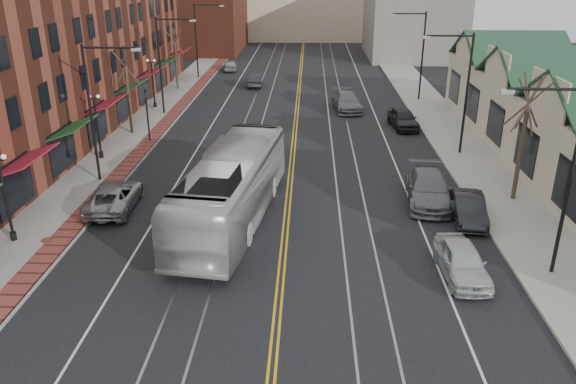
# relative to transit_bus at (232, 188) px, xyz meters

# --- Properties ---
(ground) EXTENTS (160.00, 160.00, 0.00)m
(ground) POSITION_rel_transit_bus_xyz_m (2.74, -10.83, -1.83)
(ground) COLOR black
(ground) RESTS_ON ground
(sidewalk_left) EXTENTS (4.00, 120.00, 0.15)m
(sidewalk_left) POSITION_rel_transit_bus_xyz_m (-9.26, 9.17, -1.76)
(sidewalk_left) COLOR gray
(sidewalk_left) RESTS_ON ground
(sidewalk_right) EXTENTS (4.00, 120.00, 0.15)m
(sidewalk_right) POSITION_rel_transit_bus_xyz_m (14.74, 9.17, -1.76)
(sidewalk_right) COLOR gray
(sidewalk_right) RESTS_ON ground
(building_left) EXTENTS (10.00, 50.00, 11.00)m
(building_left) POSITION_rel_transit_bus_xyz_m (-16.26, 16.17, 3.67)
(building_left) COLOR maroon
(building_left) RESTS_ON ground
(building_right) EXTENTS (8.00, 36.00, 4.60)m
(building_right) POSITION_rel_transit_bus_xyz_m (20.74, 9.17, 0.47)
(building_right) COLOR #BBB190
(building_right) RESTS_ON ground
(backdrop_left) EXTENTS (14.00, 18.00, 14.00)m
(backdrop_left) POSITION_rel_transit_bus_xyz_m (-13.26, 59.17, 5.17)
(backdrop_left) COLOR maroon
(backdrop_left) RESTS_ON ground
(backdrop_mid) EXTENTS (22.00, 14.00, 9.00)m
(backdrop_mid) POSITION_rel_transit_bus_xyz_m (2.74, 74.17, 2.67)
(backdrop_mid) COLOR #BBB190
(backdrop_mid) RESTS_ON ground
(backdrop_right) EXTENTS (12.00, 16.00, 11.00)m
(backdrop_right) POSITION_rel_transit_bus_xyz_m (17.74, 54.17, 3.67)
(backdrop_right) COLOR slate
(backdrop_right) RESTS_ON ground
(streetlight_l_1) EXTENTS (3.33, 0.25, 8.00)m
(streetlight_l_1) POSITION_rel_transit_bus_xyz_m (-8.31, 5.17, 3.19)
(streetlight_l_1) COLOR black
(streetlight_l_1) RESTS_ON sidewalk_left
(streetlight_l_2) EXTENTS (3.33, 0.25, 8.00)m
(streetlight_l_2) POSITION_rel_transit_bus_xyz_m (-8.31, 21.17, 3.19)
(streetlight_l_2) COLOR black
(streetlight_l_2) RESTS_ON sidewalk_left
(streetlight_l_3) EXTENTS (3.33, 0.25, 8.00)m
(streetlight_l_3) POSITION_rel_transit_bus_xyz_m (-8.31, 37.17, 3.19)
(streetlight_l_3) COLOR black
(streetlight_l_3) RESTS_ON sidewalk_left
(streetlight_r_0) EXTENTS (3.33, 0.25, 8.00)m
(streetlight_r_0) POSITION_rel_transit_bus_xyz_m (13.79, -4.83, 3.19)
(streetlight_r_0) COLOR black
(streetlight_r_0) RESTS_ON sidewalk_right
(streetlight_r_1) EXTENTS (3.33, 0.25, 8.00)m
(streetlight_r_1) POSITION_rel_transit_bus_xyz_m (13.79, 11.17, 3.19)
(streetlight_r_1) COLOR black
(streetlight_r_1) RESTS_ON sidewalk_right
(streetlight_r_2) EXTENTS (3.33, 0.25, 8.00)m
(streetlight_r_2) POSITION_rel_transit_bus_xyz_m (13.79, 27.17, 3.19)
(streetlight_r_2) COLOR black
(streetlight_r_2) RESTS_ON sidewalk_right
(lamppost_l_1) EXTENTS (0.84, 0.28, 4.27)m
(lamppost_l_1) POSITION_rel_transit_bus_xyz_m (-10.06, -2.83, 0.37)
(lamppost_l_1) COLOR black
(lamppost_l_1) RESTS_ON sidewalk_left
(lamppost_l_2) EXTENTS (0.84, 0.28, 4.27)m
(lamppost_l_2) POSITION_rel_transit_bus_xyz_m (-10.06, 9.17, 0.37)
(lamppost_l_2) COLOR black
(lamppost_l_2) RESTS_ON sidewalk_left
(lamppost_l_3) EXTENTS (0.84, 0.28, 4.27)m
(lamppost_l_3) POSITION_rel_transit_bus_xyz_m (-10.06, 23.17, 0.37)
(lamppost_l_3) COLOR black
(lamppost_l_3) RESTS_ON sidewalk_left
(tree_left_near) EXTENTS (1.78, 1.37, 6.48)m
(tree_left_near) POSITION_rel_transit_bus_xyz_m (-9.76, 15.17, 1.68)
(tree_left_near) COLOR #382B21
(tree_left_near) RESTS_ON sidewalk_left
(tree_left_far) EXTENTS (1.66, 1.28, 6.02)m
(tree_left_far) POSITION_rel_transit_bus_xyz_m (-9.76, 31.17, 1.44)
(tree_left_far) COLOR #382B21
(tree_left_far) RESTS_ON sidewalk_left
(tree_right_mid) EXTENTS (1.90, 1.46, 6.93)m
(tree_right_mid) POSITION_rel_transit_bus_xyz_m (15.24, 3.17, 1.92)
(tree_right_mid) COLOR #382B21
(tree_right_mid) RESTS_ON sidewalk_right
(manhole_far) EXTENTS (0.60, 0.60, 0.02)m
(manhole_far) POSITION_rel_transit_bus_xyz_m (-8.46, -2.83, -1.67)
(manhole_far) COLOR #592D19
(manhole_far) RESTS_ON sidewalk_left
(traffic_signal) EXTENTS (0.18, 0.15, 3.80)m
(traffic_signal) POSITION_rel_transit_bus_xyz_m (-7.86, 13.17, 0.52)
(traffic_signal) COLOR black
(traffic_signal) RESTS_ON sidewalk_left
(transit_bus) EXTENTS (4.77, 13.45, 3.66)m
(transit_bus) POSITION_rel_transit_bus_xyz_m (0.00, 0.00, 0.00)
(transit_bus) COLOR silver
(transit_bus) RESTS_ON ground
(parked_suv) EXTENTS (2.62, 5.16, 1.40)m
(parked_suv) POSITION_rel_transit_bus_xyz_m (-6.56, 1.25, -1.13)
(parked_suv) COLOR #9EA2A5
(parked_suv) RESTS_ON ground
(parked_car_a) EXTENTS (1.89, 4.31, 1.44)m
(parked_car_a) POSITION_rel_transit_bus_xyz_m (10.34, -5.10, -1.11)
(parked_car_a) COLOR silver
(parked_car_a) RESTS_ON ground
(parked_car_b) EXTENTS (1.90, 4.32, 1.38)m
(parked_car_b) POSITION_rel_transit_bus_xyz_m (12.04, 0.46, -1.14)
(parked_car_b) COLOR black
(parked_car_b) RESTS_ON ground
(parked_car_c) EXTENTS (2.83, 5.81, 1.63)m
(parked_car_c) POSITION_rel_transit_bus_xyz_m (10.45, 2.78, -1.02)
(parked_car_c) COLOR slate
(parked_car_c) RESTS_ON ground
(parked_car_d) EXTENTS (2.30, 4.70, 1.54)m
(parked_car_d) POSITION_rel_transit_bus_xyz_m (11.32, 17.71, -1.06)
(parked_car_d) COLOR black
(parked_car_d) RESTS_ON ground
(distant_car_left) EXTENTS (1.72, 4.23, 1.36)m
(distant_car_left) POSITION_rel_transit_bus_xyz_m (-2.00, 33.12, -1.15)
(distant_car_left) COLOR #222328
(distant_car_left) RESTS_ON ground
(distant_car_right) EXTENTS (2.71, 5.60, 1.57)m
(distant_car_right) POSITION_rel_transit_bus_xyz_m (7.18, 23.30, -1.05)
(distant_car_right) COLOR slate
(distant_car_right) RESTS_ON ground
(distant_car_far) EXTENTS (1.97, 4.07, 1.34)m
(distant_car_far) POSITION_rel_transit_bus_xyz_m (-5.76, 42.11, -1.16)
(distant_car_far) COLOR #9C9DA3
(distant_car_far) RESTS_ON ground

